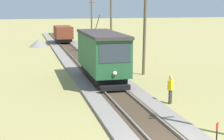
{
  "coord_description": "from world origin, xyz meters",
  "views": [
    {
      "loc": [
        -5.78,
        -13.69,
        6.02
      ],
      "look_at": [
        0.36,
        11.88,
        1.25
      ],
      "focal_mm": 59.57,
      "sensor_mm": 36.0,
      "label": 1
    }
  ],
  "objects_px": {
    "trackside_signal_marker": "(217,135)",
    "gravel_pile": "(38,43)",
    "track_worker": "(170,88)",
    "utility_pole_mid": "(111,18)",
    "utility_pole_far": "(92,20)",
    "freight_car": "(63,34)",
    "utility_pole_near_tram": "(145,28)",
    "red_tram": "(102,54)"
  },
  "relations": [
    {
      "from": "red_tram",
      "to": "utility_pole_mid",
      "type": "height_order",
      "value": "utility_pole_mid"
    },
    {
      "from": "trackside_signal_marker",
      "to": "track_worker",
      "type": "distance_m",
      "value": 7.23
    },
    {
      "from": "gravel_pile",
      "to": "utility_pole_far",
      "type": "bearing_deg",
      "value": 12.36
    },
    {
      "from": "utility_pole_far",
      "to": "trackside_signal_marker",
      "type": "relative_size",
      "value": 5.83
    },
    {
      "from": "freight_car",
      "to": "gravel_pile",
      "type": "relative_size",
      "value": 2.03
    },
    {
      "from": "utility_pole_far",
      "to": "red_tram",
      "type": "bearing_deg",
      "value": -98.73
    },
    {
      "from": "freight_car",
      "to": "utility_pole_far",
      "type": "xyz_separation_m",
      "value": [
        4.06,
        -1.15,
        1.98
      ]
    },
    {
      "from": "trackside_signal_marker",
      "to": "track_worker",
      "type": "relative_size",
      "value": 0.66
    },
    {
      "from": "utility_pole_near_tram",
      "to": "gravel_pile",
      "type": "xyz_separation_m",
      "value": [
        -7.83,
        22.65,
        -3.38
      ]
    },
    {
      "from": "freight_car",
      "to": "utility_pole_mid",
      "type": "distance_m",
      "value": 14.33
    },
    {
      "from": "utility_pole_near_tram",
      "to": "track_worker",
      "type": "height_order",
      "value": "utility_pole_near_tram"
    },
    {
      "from": "utility_pole_mid",
      "to": "gravel_pile",
      "type": "bearing_deg",
      "value": 126.42
    },
    {
      "from": "track_worker",
      "to": "utility_pole_far",
      "type": "bearing_deg",
      "value": -45.9
    },
    {
      "from": "track_worker",
      "to": "trackside_signal_marker",
      "type": "bearing_deg",
      "value": 129.29
    },
    {
      "from": "utility_pole_near_tram",
      "to": "trackside_signal_marker",
      "type": "xyz_separation_m",
      "value": [
        -2.23,
        -16.21,
        -3.27
      ]
    },
    {
      "from": "red_tram",
      "to": "utility_pole_far",
      "type": "bearing_deg",
      "value": 81.27
    },
    {
      "from": "utility_pole_mid",
      "to": "track_worker",
      "type": "bearing_deg",
      "value": -93.63
    },
    {
      "from": "trackside_signal_marker",
      "to": "track_worker",
      "type": "height_order",
      "value": "track_worker"
    },
    {
      "from": "freight_car",
      "to": "utility_pole_far",
      "type": "bearing_deg",
      "value": -15.8
    },
    {
      "from": "utility_pole_far",
      "to": "track_worker",
      "type": "bearing_deg",
      "value": -92.29
    },
    {
      "from": "freight_car",
      "to": "gravel_pile",
      "type": "bearing_deg",
      "value": -142.75
    },
    {
      "from": "trackside_signal_marker",
      "to": "utility_pole_mid",
      "type": "bearing_deg",
      "value": 85.49
    },
    {
      "from": "gravel_pile",
      "to": "trackside_signal_marker",
      "type": "bearing_deg",
      "value": -81.8
    },
    {
      "from": "utility_pole_mid",
      "to": "gravel_pile",
      "type": "distance_m",
      "value": 13.7
    },
    {
      "from": "freight_car",
      "to": "utility_pole_near_tram",
      "type": "bearing_deg",
      "value": -80.96
    },
    {
      "from": "utility_pole_far",
      "to": "gravel_pile",
      "type": "bearing_deg",
      "value": -167.64
    },
    {
      "from": "utility_pole_mid",
      "to": "freight_car",
      "type": "bearing_deg",
      "value": 106.77
    },
    {
      "from": "red_tram",
      "to": "gravel_pile",
      "type": "xyz_separation_m",
      "value": [
        -3.77,
        24.72,
        -1.64
      ]
    },
    {
      "from": "trackside_signal_marker",
      "to": "gravel_pile",
      "type": "relative_size",
      "value": 0.46
    },
    {
      "from": "trackside_signal_marker",
      "to": "track_worker",
      "type": "bearing_deg",
      "value": 82.9
    },
    {
      "from": "red_tram",
      "to": "gravel_pile",
      "type": "bearing_deg",
      "value": 98.67
    },
    {
      "from": "red_tram",
      "to": "utility_pole_far",
      "type": "xyz_separation_m",
      "value": [
        4.06,
        26.43,
        1.34
      ]
    },
    {
      "from": "utility_pole_far",
      "to": "gravel_pile",
      "type": "height_order",
      "value": "utility_pole_far"
    },
    {
      "from": "red_tram",
      "to": "trackside_signal_marker",
      "type": "relative_size",
      "value": 7.24
    },
    {
      "from": "trackside_signal_marker",
      "to": "gravel_pile",
      "type": "bearing_deg",
      "value": 98.2
    },
    {
      "from": "red_tram",
      "to": "utility_pole_near_tram",
      "type": "relative_size",
      "value": 1.11
    },
    {
      "from": "trackside_signal_marker",
      "to": "red_tram",
      "type": "bearing_deg",
      "value": 97.37
    },
    {
      "from": "utility_pole_mid",
      "to": "gravel_pile",
      "type": "relative_size",
      "value": 3.27
    },
    {
      "from": "utility_pole_near_tram",
      "to": "utility_pole_far",
      "type": "distance_m",
      "value": 24.37
    },
    {
      "from": "utility_pole_far",
      "to": "trackside_signal_marker",
      "type": "distance_m",
      "value": 40.74
    },
    {
      "from": "utility_pole_near_tram",
      "to": "utility_pole_mid",
      "type": "distance_m",
      "value": 12.05
    },
    {
      "from": "track_worker",
      "to": "gravel_pile",
      "type": "bearing_deg",
      "value": -32.03
    }
  ]
}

